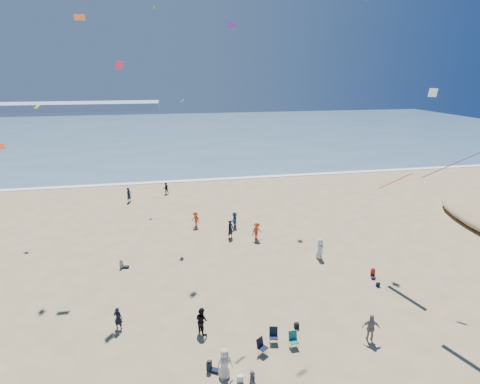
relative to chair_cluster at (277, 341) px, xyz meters
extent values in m
cube|color=#476B84|center=(-4.06, 88.12, -0.47)|extent=(220.00, 100.00, 0.06)
cube|color=white|center=(-4.06, 38.12, -0.46)|extent=(220.00, 1.20, 0.08)
cube|color=#7A8EA8|center=(-64.06, 163.12, 1.10)|extent=(110.00, 20.00, 3.20)
imported|color=black|center=(-4.33, 2.32, 0.40)|extent=(1.06, 1.11, 1.81)
imported|color=silver|center=(-3.45, -1.65, 0.42)|extent=(1.03, 0.81, 1.84)
imported|color=#344D91|center=(0.78, 18.87, 0.38)|extent=(1.03, 1.70, 1.75)
imported|color=#C03F1B|center=(-3.33, 19.81, 0.35)|extent=(1.21, 1.24, 1.70)
imported|color=black|center=(-11.13, 29.61, 0.47)|extent=(0.81, 0.84, 1.93)
imported|color=gray|center=(-2.24, -3.11, 0.28)|extent=(0.61, 0.98, 1.55)
imported|color=gray|center=(5.92, -0.44, 0.42)|extent=(1.16, 0.78, 1.84)
imported|color=silver|center=(7.03, 10.40, 0.45)|extent=(0.74, 1.01, 1.90)
imported|color=black|center=(-0.12, 16.21, 0.45)|extent=(0.83, 0.78, 1.90)
imported|color=black|center=(-6.46, 32.18, 0.32)|extent=(0.95, 0.84, 1.64)
imported|color=#BB3D1A|center=(2.40, 15.37, 0.41)|extent=(1.35, 1.15, 1.82)
imported|color=black|center=(-9.63, 3.72, 0.29)|extent=(0.67, 0.54, 1.58)
cube|color=white|center=(-2.68, -2.12, -0.30)|extent=(0.35, 0.20, 0.40)
cube|color=black|center=(1.81, 1.56, -0.31)|extent=(0.30, 0.22, 0.38)
cube|color=black|center=(9.74, 5.12, -0.33)|extent=(0.28, 0.18, 0.34)
cube|color=orange|center=(-12.20, 16.84, 19.75)|extent=(0.85, 0.24, 0.42)
cube|color=#602A91|center=(-0.99, 9.50, 18.60)|extent=(0.80, 0.69, 0.42)
cube|color=#E31E4C|center=(-8.93, 11.56, 15.98)|extent=(0.66, 0.78, 0.56)
cube|color=green|center=(-6.51, 35.58, 23.46)|extent=(0.45, 0.51, 0.36)
cube|color=#2C91E2|center=(-4.20, 19.65, 12.89)|extent=(0.46, 0.73, 0.34)
cube|color=silver|center=(13.91, 7.59, 14.08)|extent=(0.72, 0.72, 0.61)
cube|color=#C0E026|center=(-18.41, 23.30, 12.27)|extent=(0.70, 0.69, 0.36)
cube|color=#6B228A|center=(11.46, 1.83, 9.96)|extent=(0.35, 3.14, 2.21)
cube|color=#F7431A|center=(11.59, 7.43, 7.33)|extent=(0.35, 2.64, 1.87)
camera|label=1|loc=(-5.77, -18.03, 15.51)|focal=28.00mm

